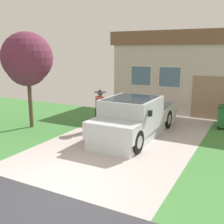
% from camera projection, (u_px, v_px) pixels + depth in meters
% --- Properties ---
extents(pickup_truck, '(2.01, 5.45, 1.60)m').
position_uv_depth(pickup_truck, '(134.00, 119.00, 10.73)').
color(pickup_truck, silver).
rests_on(pickup_truck, ground).
extents(person_with_hat, '(0.53, 0.53, 1.76)m').
position_uv_depth(person_with_hat, '(100.00, 106.00, 11.60)').
color(person_with_hat, black).
rests_on(person_with_hat, ground).
extents(handbag, '(0.40, 0.17, 0.43)m').
position_uv_depth(handbag, '(96.00, 128.00, 11.67)').
color(handbag, brown).
rests_on(handbag, ground).
extents(house_with_garage, '(10.09, 5.31, 4.37)m').
position_uv_depth(house_with_garage, '(210.00, 71.00, 15.63)').
color(house_with_garage, beige).
rests_on(house_with_garage, ground).
extents(front_yard_tree, '(2.15, 2.15, 4.13)m').
position_uv_depth(front_yard_tree, '(27.00, 61.00, 11.52)').
color(front_yard_tree, brown).
rests_on(front_yard_tree, ground).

